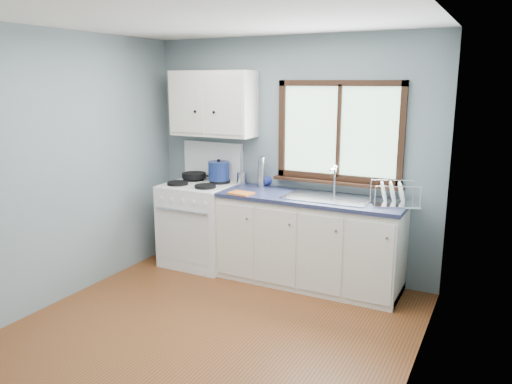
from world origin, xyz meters
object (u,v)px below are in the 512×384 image
at_px(utensil_crock, 242,178).
at_px(dish_rack, 393,198).
at_px(skillet, 194,175).
at_px(sink, 327,204).
at_px(gas_range, 200,221).
at_px(thermos, 261,172).
at_px(base_cabinets, 309,245).
at_px(stockpot, 219,171).

relative_size(utensil_crock, dish_rack, 0.71).
bearing_deg(dish_rack, skillet, 156.43).
xyz_separation_m(utensil_crock, dish_rack, (1.69, -0.15, -0.02)).
relative_size(sink, skillet, 1.96).
bearing_deg(gas_range, thermos, 16.11).
height_order(base_cabinets, thermos, thermos).
distance_m(sink, stockpot, 1.34).
bearing_deg(utensil_crock, stockpot, -164.70).
relative_size(stockpot, dish_rack, 0.54).
bearing_deg(stockpot, sink, -5.30).
height_order(base_cabinets, sink, sink).
bearing_deg(sink, base_cabinets, 179.87).
distance_m(skillet, thermos, 0.84).
xyz_separation_m(sink, stockpot, (-1.32, 0.12, 0.21)).
height_order(gas_range, utensil_crock, gas_range).
bearing_deg(base_cabinets, stockpot, 173.89).
relative_size(base_cabinets, stockpot, 6.75).
distance_m(gas_range, skillet, 0.54).
height_order(gas_range, sink, gas_range).
bearing_deg(stockpot, thermos, 6.05).
relative_size(skillet, utensil_crock, 1.19).
height_order(sink, dish_rack, sink).
xyz_separation_m(sink, dish_rack, (0.62, 0.04, 0.12)).
bearing_deg(thermos, utensil_crock, 176.09).
distance_m(gas_range, sink, 1.53).
bearing_deg(stockpot, utensil_crock, 15.30).
xyz_separation_m(skillet, utensil_crock, (0.58, 0.08, 0.01)).
bearing_deg(stockpot, skillet, -179.05).
xyz_separation_m(skillet, dish_rack, (2.27, -0.08, -0.01)).
bearing_deg(sink, skillet, 175.93).
bearing_deg(skillet, sink, -13.09).
distance_m(base_cabinets, utensil_crock, 1.07).
xyz_separation_m(sink, skillet, (-1.64, 0.12, 0.13)).
bearing_deg(utensil_crock, dish_rack, -5.19).
bearing_deg(stockpot, dish_rack, -2.45).
bearing_deg(skillet, thermos, -4.97).
distance_m(base_cabinets, dish_rack, 0.99).
xyz_separation_m(base_cabinets, utensil_crock, (-0.88, 0.19, 0.58)).
height_order(base_cabinets, utensil_crock, utensil_crock).
height_order(skillet, dish_rack, dish_rack).
bearing_deg(skillet, utensil_crock, -1.63).
distance_m(stockpot, dish_rack, 1.95).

